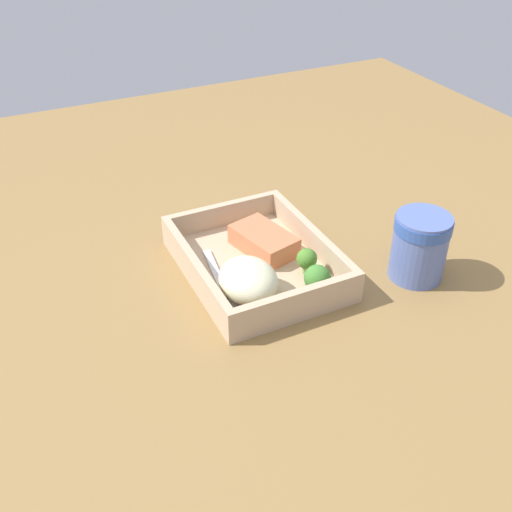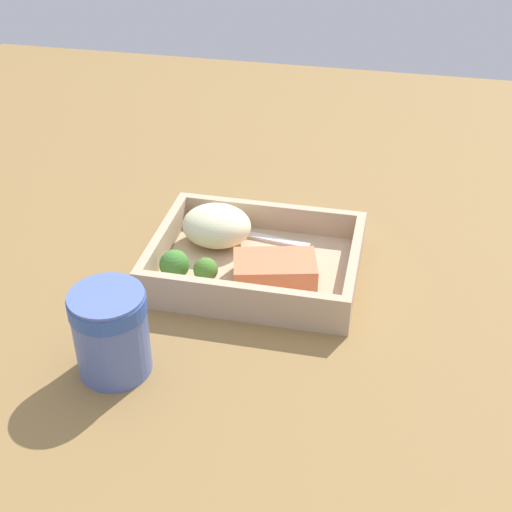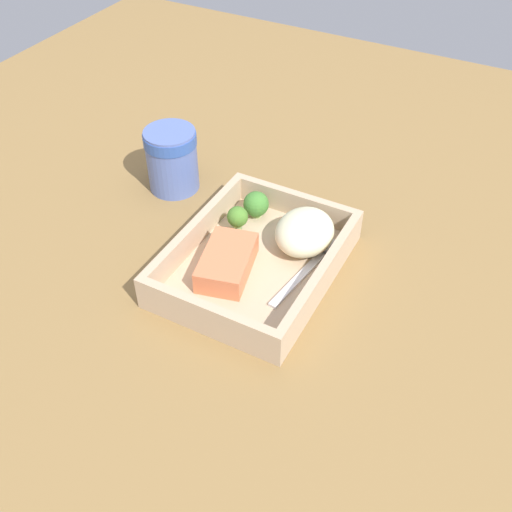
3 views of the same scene
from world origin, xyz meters
TOP-DOWN VIEW (x-y plane):
  - ground_plane at (0.00, 0.00)cm, footprint 160.00×160.00cm
  - takeout_tray at (0.00, 0.00)cm, footprint 26.24×20.29cm
  - tray_rim at (0.00, 0.00)cm, footprint 26.24×20.29cm
  - salmon_fillet at (-2.99, 2.76)cm, footprint 11.38×8.39cm
  - mashed_potatoes at (6.30, -4.22)cm, footprint 9.30×7.91cm
  - broccoli_floret_1 at (5.09, 5.68)cm, footprint 3.04×3.04cm
  - broccoli_floret_2 at (9.34, 4.95)cm, footprint 3.78×3.78cm
  - fork at (2.55, -6.76)cm, footprint 15.87×3.87cm
  - paper_cup at (11.19, 20.76)cm, footprint 8.15×8.15cm

SIDE VIEW (x-z plane):
  - ground_plane at x=0.00cm, z-range -2.00..0.00cm
  - takeout_tray at x=0.00cm, z-range 0.00..1.20cm
  - fork at x=2.55cm, z-range 1.20..1.64cm
  - salmon_fillet at x=-2.99cm, z-range 1.20..4.39cm
  - tray_rim at x=0.00cm, z-range 1.20..4.98cm
  - broccoli_floret_2 at x=9.34cm, z-range 1.27..5.32cm
  - broccoli_floret_1 at x=5.09cm, z-range 1.58..5.61cm
  - mashed_potatoes at x=6.30cm, z-range 1.20..6.60cm
  - paper_cup at x=11.19cm, z-range 0.60..10.72cm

